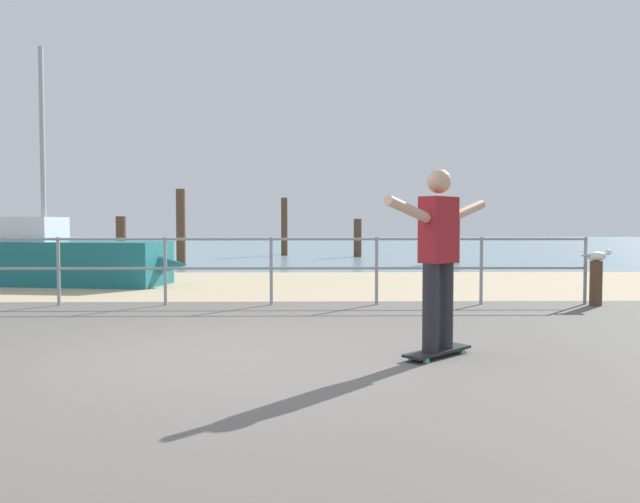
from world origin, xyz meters
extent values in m
cube|color=#605B56|center=(0.00, -1.00, 0.00)|extent=(24.00, 10.00, 0.04)
cube|color=tan|center=(0.00, 7.00, 0.00)|extent=(24.00, 6.00, 0.04)
cube|color=#75939E|center=(0.00, 35.00, 0.00)|extent=(72.00, 50.00, 0.04)
cylinder|color=gray|center=(-2.87, 3.60, 0.53)|extent=(0.05, 0.05, 1.05)
cylinder|color=gray|center=(-1.27, 3.60, 0.53)|extent=(0.05, 0.05, 1.05)
cylinder|color=gray|center=(0.33, 3.60, 0.53)|extent=(0.05, 0.05, 1.05)
cylinder|color=gray|center=(1.93, 3.60, 0.53)|extent=(0.05, 0.05, 1.05)
cylinder|color=gray|center=(3.53, 3.60, 0.53)|extent=(0.05, 0.05, 1.05)
cylinder|color=gray|center=(5.14, 3.60, 0.53)|extent=(0.05, 0.05, 1.05)
cylinder|color=gray|center=(-1.27, 3.60, 1.02)|extent=(12.81, 0.04, 0.04)
cylinder|color=gray|center=(-1.27, 3.60, 0.58)|extent=(12.81, 0.04, 0.04)
cube|color=#19666B|center=(-4.23, 6.87, 0.45)|extent=(4.57, 2.09, 0.90)
cone|color=#19666B|center=(-2.06, 6.52, 0.45)|extent=(1.21, 0.93, 0.77)
cylinder|color=#9EA0A5|center=(-4.53, 6.92, 2.87)|extent=(0.10, 0.10, 3.94)
cube|color=silver|center=(-4.82, 6.96, 1.15)|extent=(1.33, 1.08, 0.50)
cube|color=black|center=(2.08, -0.05, 0.07)|extent=(0.73, 0.69, 0.02)
cylinder|color=#3FBF59|center=(2.24, 0.20, 0.03)|extent=(0.06, 0.06, 0.06)
cylinder|color=#3FBF59|center=(2.34, 0.08, 0.03)|extent=(0.06, 0.06, 0.06)
cylinder|color=#3FBF59|center=(1.82, -0.18, 0.03)|extent=(0.06, 0.06, 0.06)
cylinder|color=#3FBF59|center=(1.93, -0.30, 0.03)|extent=(0.06, 0.06, 0.06)
cylinder|color=#26262B|center=(2.17, 0.03, 0.48)|extent=(0.14, 0.14, 0.80)
cylinder|color=#26262B|center=(1.99, -0.13, 0.48)|extent=(0.14, 0.14, 0.80)
cube|color=maroon|center=(2.08, -0.05, 1.18)|extent=(0.40, 0.39, 0.60)
sphere|color=tan|center=(2.08, -0.05, 1.62)|extent=(0.22, 0.22, 0.22)
cylinder|color=tan|center=(2.41, 0.25, 1.36)|extent=(0.47, 0.44, 0.23)
cylinder|color=tan|center=(1.75, -0.35, 1.36)|extent=(0.47, 0.44, 0.23)
cylinder|color=#513826|center=(5.22, 3.43, 0.35)|extent=(0.18, 0.18, 0.69)
ellipsoid|color=white|center=(5.22, 3.43, 0.76)|extent=(0.33, 0.18, 0.14)
sphere|color=white|center=(5.41, 3.45, 0.82)|extent=(0.09, 0.09, 0.09)
cone|color=gold|center=(5.46, 3.46, 0.82)|extent=(0.05, 0.03, 0.02)
cube|color=slate|center=(5.06, 3.41, 0.77)|extent=(0.13, 0.09, 0.02)
cylinder|color=#513826|center=(-5.86, 16.24, 0.78)|extent=(0.35, 0.35, 1.57)
cylinder|color=#513826|center=(-2.98, 12.77, 1.17)|extent=(0.28, 0.28, 2.33)
cylinder|color=#513826|center=(-0.09, 18.94, 1.18)|extent=(0.26, 0.26, 2.36)
cylinder|color=#513826|center=(2.79, 17.69, 0.75)|extent=(0.31, 0.31, 1.49)
cylinder|color=#513826|center=(5.68, 14.03, 0.79)|extent=(0.32, 0.32, 1.59)
camera|label=1|loc=(0.90, -5.49, 1.22)|focal=33.73mm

